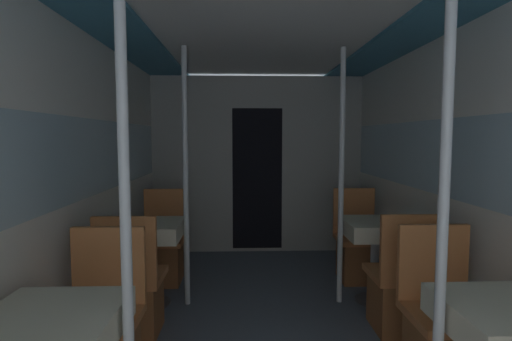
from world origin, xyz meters
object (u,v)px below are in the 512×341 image
chair_left_near_1 (133,298)px  dining_table_right_0 (510,330)px  chair_right_far_0 (444,339)px  dining_table_right_1 (376,234)px  support_pole_right_1 (341,178)px  chair_right_near_1 (400,294)px  dining_table_left_1 (149,235)px  chair_left_far_1 (163,254)px  dining_table_left_0 (53,337)px  support_pole_left_0 (125,221)px  support_pole_left_1 (186,178)px  support_pole_right_0 (443,219)px  chair_right_far_1 (358,252)px

chair_left_near_1 → dining_table_right_0: size_ratio=1.27×
chair_right_far_0 → dining_table_right_1: bearing=-90.0°
dining_table_right_1 → support_pole_right_1: size_ratio=0.33×
chair_right_near_1 → dining_table_left_1: bearing=164.6°
dining_table_left_1 → chair_right_near_1: size_ratio=0.79×
chair_left_far_1 → dining_table_right_1: 2.13m
dining_table_right_0 → chair_left_near_1: bearing=148.5°
dining_table_left_0 → chair_left_far_1: (0.00, 2.36, -0.33)m
support_pole_left_0 → chair_right_near_1: support_pole_left_0 is taller
support_pole_left_1 → chair_left_far_1: bearing=120.3°
support_pole_left_0 → dining_table_right_1: 2.53m
chair_right_far_0 → chair_right_near_1: bearing=-90.0°
support_pole_right_0 → chair_right_far_1: 2.53m
dining_table_left_1 → support_pole_left_1: support_pole_left_1 is taller
dining_table_left_1 → chair_left_near_1: size_ratio=0.79×
support_pole_left_0 → chair_right_far_0: size_ratio=2.40×
support_pole_left_0 → chair_right_far_1: size_ratio=2.40×
chair_left_far_1 → support_pole_right_1: 1.98m
dining_table_left_1 → chair_left_far_1: bearing=90.0°
chair_right_near_1 → chair_right_far_0: bearing=-90.0°
support_pole_left_0 → dining_table_right_1: support_pole_left_0 is taller
dining_table_right_0 → dining_table_left_0: bearing=180.0°
dining_table_right_1 → chair_left_near_1: bearing=-164.6°
dining_table_left_1 → support_pole_left_0: bearing=-79.7°
dining_table_right_0 → chair_right_near_1: chair_right_near_1 is taller
chair_right_far_1 → support_pole_right_1: 1.06m
chair_right_far_1 → chair_right_near_1: bearing=90.0°
dining_table_right_1 → support_pole_right_1: 0.61m
chair_left_near_1 → dining_table_right_1: bearing=15.4°
chair_right_far_0 → support_pole_right_1: 1.54m
chair_left_near_1 → chair_right_far_1: same height
chair_right_far_1 → support_pole_right_1: support_pole_right_1 is taller
chair_right_near_1 → support_pole_right_1: support_pole_right_1 is taller
chair_left_near_1 → support_pole_left_1: (0.33, 0.56, 0.84)m
support_pole_right_0 → chair_right_near_1: support_pole_right_0 is taller
dining_table_right_0 → chair_right_near_1: 1.29m
chair_left_near_1 → support_pole_right_1: support_pole_right_1 is taller
dining_table_left_0 → support_pole_right_1: support_pole_right_1 is taller
dining_table_left_0 → support_pole_left_1: 1.90m
dining_table_right_0 → chair_right_far_1: chair_right_far_1 is taller
support_pole_left_1 → chair_right_near_1: 1.98m
chair_left_far_1 → dining_table_right_0: bearing=130.7°
chair_left_far_1 → support_pole_left_1: (0.33, -0.56, 0.84)m
dining_table_left_1 → support_pole_left_1: 0.61m
dining_table_right_1 → support_pole_right_1: support_pole_right_1 is taller
chair_right_near_1 → support_pole_left_0: bearing=-143.9°
support_pole_right_1 → dining_table_left_0: bearing=-133.4°
chair_left_far_1 → support_pole_right_0: (1.70, -2.36, 0.84)m
chair_left_far_1 → chair_right_far_1: bearing=-180.0°
chair_left_far_1 → chair_right_far_0: bearing=138.4°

